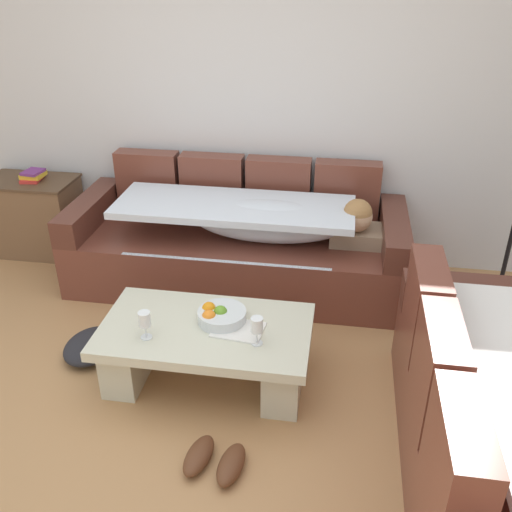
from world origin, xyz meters
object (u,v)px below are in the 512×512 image
Objects in this scene: couch_near_window at (510,436)px; side_cabinet at (36,216)px; wine_glass_near_left at (145,320)px; open_magazine at (238,330)px; pair_of_shoes at (215,460)px; book_stack_on_cabinet at (33,175)px; coffee_table at (206,347)px; fruit_bowl at (220,315)px; couch_along_wall at (243,243)px; crumpled_garment at (91,346)px; wine_glass_near_right at (257,326)px.

couch_near_window is 2.69× the size of side_cabinet.
open_magazine is (0.49, 0.15, -0.11)m from wine_glass_near_left.
wine_glass_near_left reaches higher than open_magazine.
open_magazine is at bearing 16.63° from wine_glass_near_left.
couch_near_window is at bearing 3.95° from pair_of_shoes.
open_magazine is at bearing -35.89° from book_stack_on_cabinet.
coffee_table is 0.24m from open_magazine.
fruit_bowl is (-1.47, 0.61, 0.08)m from couch_near_window.
couch_along_wall reaches higher than crumpled_garment.
fruit_bowl is 0.14m from open_magazine.
pair_of_shoes is (1.98, -2.03, -0.28)m from side_cabinet.
couch_along_wall is at bearing 41.96° from couch_near_window.
pair_of_shoes is at bearing -84.13° from couch_along_wall.
wine_glass_near_left reaches higher than fruit_bowl.
book_stack_on_cabinet is at bearing 133.60° from pair_of_shoes.
wine_glass_near_right is at bearing 70.49° from couch_near_window.
pair_of_shoes is at bearing -80.58° from fruit_bowl.
coffee_table is at bearing -136.94° from fruit_bowl.
crumpled_garment is (-0.86, 0.05, -0.36)m from fruit_bowl.
coffee_table is 0.69m from pair_of_shoes.
fruit_bowl is 2.27m from book_stack_on_cabinet.
couch_near_window reaches higher than wine_glass_near_right.
crumpled_garment is at bearing 142.27° from pair_of_shoes.
coffee_table reaches higher than pair_of_shoes.
wine_glass_near_right is 0.59× the size of open_magazine.
couch_near_window is at bearing -12.02° from wine_glass_near_left.
coffee_table is 2.27m from side_cabinet.
open_magazine is (-1.35, 0.54, 0.05)m from couch_near_window.
couch_along_wall is 1.10m from fruit_bowl.
side_cabinet is (-1.98, 1.40, -0.06)m from open_magazine.
wine_glass_near_right is (-1.22, 0.43, 0.16)m from couch_near_window.
coffee_table is 0.42m from wine_glass_near_right.
couch_along_wall is 1.83m from pair_of_shoes.
book_stack_on_cabinet reaches higher than coffee_table.
wine_glass_near_right is at bearing -11.56° from crumpled_garment.
wine_glass_near_left is at bearing -45.88° from side_cabinet.
wine_glass_near_right is 0.42× the size of crumpled_garment.
book_stack_on_cabinet is (-1.75, 0.23, 0.35)m from couch_along_wall.
side_cabinet reaches higher than pair_of_shoes.
coffee_table is (-1.54, 0.54, -0.10)m from couch_near_window.
wine_glass_near_left is at bearing 77.98° from couch_near_window.
side_cabinet is (-2.10, 1.50, -0.17)m from wine_glass_near_right.
book_stack_on_cabinet is (-1.82, 1.33, 0.26)m from fruit_bowl.
wine_glass_near_right is (0.61, 0.04, 0.00)m from wine_glass_near_left.
side_cabinet reaches higher than crumpled_garment.
pair_of_shoes is 1.23m from crumpled_garment.
couch_near_window is 6.91× the size of open_magazine.
fruit_bowl reaches higher than crumpled_garment.
wine_glass_near_right is at bearing -33.88° from open_magazine.
side_cabinet is 2.85m from pair_of_shoes.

